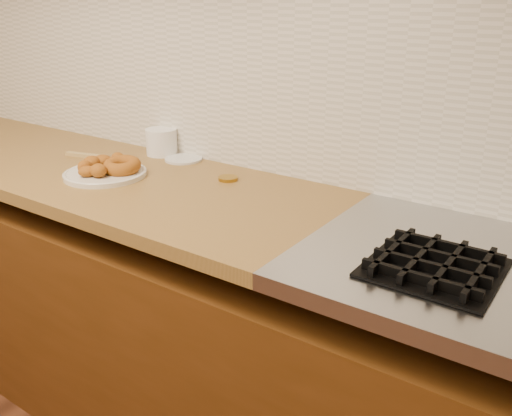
{
  "coord_description": "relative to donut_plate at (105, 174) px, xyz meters",
  "views": [
    {
      "loc": [
        1.07,
        0.57,
        1.43
      ],
      "look_at": [
        0.34,
        1.63,
        0.93
      ],
      "focal_mm": 38.0,
      "sensor_mm": 36.0,
      "label": 1
    }
  ],
  "objects": [
    {
      "name": "butcher_block",
      "position": [
        -0.39,
        0.04,
        -0.03
      ],
      "size": [
        2.3,
        0.62,
        0.04
      ],
      "primitive_type": "cube",
      "color": "olive",
      "rests_on": "base_cabinet"
    },
    {
      "name": "base_cabinet",
      "position": [
        0.26,
        0.04,
        -0.52
      ],
      "size": [
        3.6,
        0.6,
        0.77
      ],
      "primitive_type": "cube",
      "color": "#4D280D",
      "rests_on": "floor"
    },
    {
      "name": "plastic_tub",
      "position": [
        -0.04,
        0.29,
        0.04
      ],
      "size": [
        0.12,
        0.12,
        0.09
      ],
      "primitive_type": "cylinder",
      "rotation": [
        0.0,
        0.0,
        -0.06
      ],
      "color": "white",
      "rests_on": "butcher_block"
    },
    {
      "name": "ring_donut",
      "position": [
        0.05,
        0.03,
        0.03
      ],
      "size": [
        0.17,
        0.17,
        0.05
      ],
      "primitive_type": "torus",
      "rotation": [
        0.1,
        0.0,
        0.52
      ],
      "color": "#9C5913",
      "rests_on": "donut_plate"
    },
    {
      "name": "tub_lid",
      "position": [
        0.08,
        0.28,
        -0.0
      ],
      "size": [
        0.14,
        0.14,
        0.01
      ],
      "primitive_type": "cylinder",
      "rotation": [
        0.0,
        0.0,
        0.11
      ],
      "color": "silver",
      "rests_on": "butcher_block"
    },
    {
      "name": "wooden_utensil",
      "position": [
        -0.23,
        0.11,
        -0.0
      ],
      "size": [
        0.17,
        0.06,
        0.01
      ],
      "primitive_type": "cube",
      "rotation": [
        0.0,
        0.0,
        0.23
      ],
      "color": "tan",
      "rests_on": "butcher_block"
    },
    {
      "name": "donut_plate",
      "position": [
        0.0,
        0.0,
        0.0
      ],
      "size": [
        0.26,
        0.26,
        0.01
      ],
      "primitive_type": "cylinder",
      "color": "beige",
      "rests_on": "butcher_block"
    },
    {
      "name": "fried_dough_chunks",
      "position": [
        -0.03,
        -0.01,
        0.03
      ],
      "size": [
        0.17,
        0.2,
        0.05
      ],
      "color": "#9C5913",
      "rests_on": "donut_plate"
    },
    {
      "name": "brass_jar_lid",
      "position": [
        0.34,
        0.19,
        -0.0
      ],
      "size": [
        0.07,
        0.07,
        0.01
      ],
      "primitive_type": "cylinder",
      "rotation": [
        0.0,
        0.0,
        -0.15
      ],
      "color": "#A37C22",
      "rests_on": "butcher_block"
    },
    {
      "name": "backsplash",
      "position": [
        0.26,
        0.34,
        0.29
      ],
      "size": [
        3.6,
        0.02,
        0.6
      ],
      "primitive_type": "cube",
      "color": "silver",
      "rests_on": "wall_back"
    },
    {
      "name": "wall_back",
      "position": [
        0.26,
        0.35,
        0.44
      ],
      "size": [
        4.0,
        0.02,
        2.7
      ],
      "primitive_type": "cube",
      "color": "tan",
      "rests_on": "ground"
    }
  ]
}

